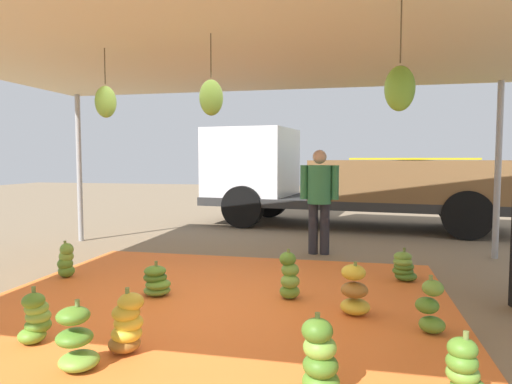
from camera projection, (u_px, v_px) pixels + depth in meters
name	position (u px, v px, depth m)	size (l,w,h in m)	color
ground_plane	(265.00, 252.00, 8.05)	(40.00, 40.00, 0.00)	#7F6B51
tarp_orange	(213.00, 305.00, 5.13)	(5.29, 4.96, 0.01)	orange
tent_canopy	(209.00, 43.00, 4.83)	(8.00, 7.00, 2.95)	#9EA0A5
banana_bunch_0	(76.00, 341.00, 3.53)	(0.41, 0.41, 0.54)	#75A83D
banana_bunch_1	(464.00, 377.00, 2.94)	(0.33, 0.33, 0.53)	#75A83D
banana_bunch_2	(354.00, 292.00, 4.77)	(0.36, 0.36, 0.56)	gold
banana_bunch_3	(289.00, 277.00, 5.32)	(0.32, 0.33, 0.59)	#60932D
banana_bunch_4	(431.00, 308.00, 4.28)	(0.34, 0.34, 0.55)	#60932D
banana_bunch_5	(320.00, 359.00, 3.15)	(0.32, 0.32, 0.57)	#518428
banana_bunch_7	(36.00, 319.00, 4.06)	(0.35, 0.37, 0.50)	#60932D
banana_bunch_8	(157.00, 282.00, 5.44)	(0.45, 0.43, 0.42)	#6B9E38
banana_bunch_9	(127.00, 325.00, 3.84)	(0.39, 0.38, 0.55)	#996628
banana_bunch_10	(404.00, 267.00, 6.11)	(0.39, 0.37, 0.44)	#477523
banana_bunch_11	(66.00, 261.00, 6.28)	(0.31, 0.31, 0.51)	#518428
cargo_truck_main	(336.00, 178.00, 11.13)	(7.37, 3.17, 2.40)	#2D2D2D
worker_0	(319.00, 194.00, 7.81)	(0.65, 0.40, 1.79)	#26262D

